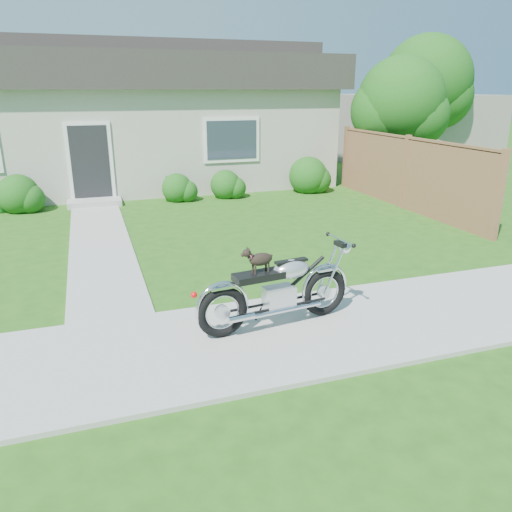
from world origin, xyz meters
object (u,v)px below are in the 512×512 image
Objects in this scene: house at (133,116)px; tree_far at (430,85)px; fence at (405,172)px; tree_near at (406,105)px; motorcycle_with_dog at (279,290)px; potted_plant_right at (171,188)px.

house is 10.56m from tree_far.
tree_far is (10.41, -1.43, 0.99)m from house.
house is at bearing 135.26° from fence.
tree_far reaches higher than tree_near.
motorcycle_with_dog is (-9.81, -10.37, -2.61)m from tree_far.
potted_plant_right is (-9.84, -2.02, -2.79)m from tree_far.
tree_near is at bearing 40.95° from motorcycle_with_dog.
tree_near is 0.82× the size of tree_far.
tree_far is at bearing 39.70° from motorcycle_with_dog.
house reaches higher than motorcycle_with_dog.
house is 8.96m from fence.
potted_plant_right is at bearing -168.41° from tree_far.
tree_near is 5.60× the size of potted_plant_right.
house reaches higher than tree_near.
tree_far reaches higher than motorcycle_with_dog.
tree_far is (2.70, 2.52, 0.59)m from tree_near.
tree_far is at bearing -7.80° from house.
fence is 1.35× the size of tree_far.
house is at bearing 86.05° from motorcycle_with_dog.
potted_plant_right is at bearing 153.96° from fence.
fence is at bearing -26.04° from potted_plant_right.
tree_far is (4.11, 4.82, 2.21)m from fence.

